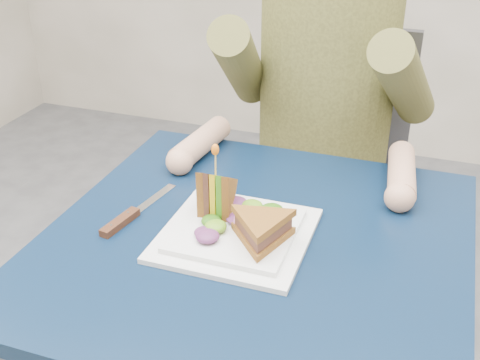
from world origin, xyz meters
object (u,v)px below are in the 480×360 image
at_px(diner, 327,52).
at_px(sandwich_upright, 216,194).
at_px(chair, 326,169).
at_px(plate, 236,233).
at_px(knife, 127,218).
at_px(fork, 194,217).
at_px(table, 255,272).
at_px(sandwich_flat, 261,229).

xyz_separation_m(diner, sandwich_upright, (-0.09, -0.53, -0.13)).
distance_m(chair, plate, 0.71).
bearing_deg(knife, diner, 67.22).
xyz_separation_m(chair, knife, (-0.25, -0.70, 0.20)).
height_order(diner, knife, diner).
height_order(diner, fork, diner).
distance_m(chair, sandwich_upright, 0.69).
height_order(chair, knife, chair).
relative_size(table, plate, 2.88).
distance_m(diner, sandwich_upright, 0.55).
distance_m(table, sandwich_upright, 0.16).
xyz_separation_m(diner, sandwich_flat, (0.02, -0.60, -0.14)).
relative_size(chair, sandwich_upright, 6.75).
distance_m(plate, sandwich_upright, 0.08).
relative_size(sandwich_upright, knife, 0.62).
bearing_deg(plate, table, 20.70).
relative_size(table, sandwich_flat, 4.01).
xyz_separation_m(plate, knife, (-0.21, -0.01, -0.00)).
bearing_deg(diner, chair, 90.00).
height_order(plate, sandwich_flat, sandwich_flat).
height_order(plate, sandwich_upright, sandwich_upright).
bearing_deg(table, diner, 90.00).
distance_m(sandwich_flat, sandwich_upright, 0.13).
relative_size(diner, sandwich_flat, 3.98).
bearing_deg(table, sandwich_upright, 159.65).
height_order(table, diner, diner).
distance_m(sandwich_upright, knife, 0.18).
xyz_separation_m(table, fork, (-0.13, 0.02, 0.08)).
relative_size(sandwich_upright, fork, 0.79).
bearing_deg(chair, diner, -90.00).
height_order(sandwich_flat, sandwich_upright, sandwich_upright).
bearing_deg(plate, chair, 87.25).
bearing_deg(plate, sandwich_flat, -24.44).
relative_size(chair, plate, 3.58).
bearing_deg(sandwich_flat, fork, 158.83).
height_order(sandwich_flat, knife, sandwich_flat).
distance_m(chair, fork, 0.69).
bearing_deg(table, fork, 170.57).
height_order(table, sandwich_upright, sandwich_upright).
distance_m(diner, fork, 0.58).
height_order(diner, plate, diner).
relative_size(diner, knife, 3.37).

